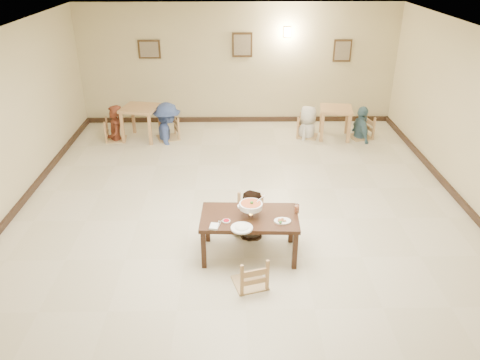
{
  "coord_description": "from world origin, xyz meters",
  "views": [
    {
      "loc": [
        -0.16,
        -6.85,
        4.21
      ],
      "look_at": [
        -0.05,
        -0.36,
        0.94
      ],
      "focal_mm": 35.0,
      "sensor_mm": 36.0,
      "label": 1
    }
  ],
  "objects_px": {
    "bg_diner_c": "(309,106)",
    "drink_glass": "(297,209)",
    "bg_table_left": "(140,113)",
    "bg_diner_a": "(112,106)",
    "bg_diner_b": "(166,103)",
    "main_table": "(249,221)",
    "bg_chair_lr": "(167,118)",
    "bg_chair_rr": "(362,117)",
    "bg_diner_d": "(364,107)",
    "bg_chair_ll": "(114,121)",
    "main_diner": "(249,191)",
    "bg_chair_rl": "(308,117)",
    "chair_far": "(247,202)",
    "bg_table_right": "(336,113)",
    "chair_near": "(250,256)",
    "curry_warmer": "(251,206)"
  },
  "relations": [
    {
      "from": "bg_table_left",
      "to": "drink_glass",
      "type": "bearing_deg",
      "value": -56.39
    },
    {
      "from": "drink_glass",
      "to": "bg_diner_c",
      "type": "height_order",
      "value": "bg_diner_c"
    },
    {
      "from": "bg_chair_lr",
      "to": "main_diner",
      "type": "bearing_deg",
      "value": 4.39
    },
    {
      "from": "bg_chair_rr",
      "to": "bg_diner_d",
      "type": "bearing_deg",
      "value": 165.31
    },
    {
      "from": "curry_warmer",
      "to": "bg_table_right",
      "type": "height_order",
      "value": "curry_warmer"
    },
    {
      "from": "chair_far",
      "to": "main_diner",
      "type": "height_order",
      "value": "main_diner"
    },
    {
      "from": "chair_near",
      "to": "bg_diner_b",
      "type": "distance_m",
      "value": 5.78
    },
    {
      "from": "bg_chair_ll",
      "to": "drink_glass",
      "type": "bearing_deg",
      "value": -148.76
    },
    {
      "from": "bg_chair_rl",
      "to": "bg_diner_a",
      "type": "height_order",
      "value": "bg_diner_a"
    },
    {
      "from": "main_diner",
      "to": "bg_chair_ll",
      "type": "bearing_deg",
      "value": -44.02
    },
    {
      "from": "drink_glass",
      "to": "bg_chair_rr",
      "type": "bearing_deg",
      "value": 65.07
    },
    {
      "from": "drink_glass",
      "to": "bg_table_right",
      "type": "height_order",
      "value": "drink_glass"
    },
    {
      "from": "main_table",
      "to": "bg_chair_lr",
      "type": "height_order",
      "value": "bg_chair_lr"
    },
    {
      "from": "bg_table_left",
      "to": "bg_diner_a",
      "type": "relative_size",
      "value": 0.55
    },
    {
      "from": "bg_chair_ll",
      "to": "chair_far",
      "type": "bearing_deg",
      "value": -150.64
    },
    {
      "from": "drink_glass",
      "to": "bg_table_right",
      "type": "bearing_deg",
      "value": 71.96
    },
    {
      "from": "chair_far",
      "to": "drink_glass",
      "type": "relative_size",
      "value": 7.3
    },
    {
      "from": "chair_far",
      "to": "bg_chair_rr",
      "type": "relative_size",
      "value": 0.97
    },
    {
      "from": "bg_diner_a",
      "to": "bg_diner_c",
      "type": "distance_m",
      "value": 4.63
    },
    {
      "from": "bg_table_left",
      "to": "bg_chair_lr",
      "type": "bearing_deg",
      "value": 0.02
    },
    {
      "from": "bg_diner_a",
      "to": "curry_warmer",
      "type": "bearing_deg",
      "value": 17.69
    },
    {
      "from": "main_table",
      "to": "bg_diner_c",
      "type": "relative_size",
      "value": 0.95
    },
    {
      "from": "bg_diner_b",
      "to": "main_table",
      "type": "bearing_deg",
      "value": -172.42
    },
    {
      "from": "chair_far",
      "to": "bg_chair_ll",
      "type": "bearing_deg",
      "value": 143.16
    },
    {
      "from": "bg_diner_c",
      "to": "drink_glass",
      "type": "bearing_deg",
      "value": 15.09
    },
    {
      "from": "chair_near",
      "to": "bg_diner_c",
      "type": "xyz_separation_m",
      "value": [
        1.6,
        5.55,
        0.31
      ]
    },
    {
      "from": "main_table",
      "to": "bg_diner_d",
      "type": "bearing_deg",
      "value": 60.96
    },
    {
      "from": "bg_table_left",
      "to": "bg_chair_rl",
      "type": "relative_size",
      "value": 0.94
    },
    {
      "from": "bg_chair_rr",
      "to": "bg_diner_c",
      "type": "relative_size",
      "value": 0.67
    },
    {
      "from": "main_diner",
      "to": "bg_table_left",
      "type": "bearing_deg",
      "value": -50.39
    },
    {
      "from": "main_table",
      "to": "bg_diner_d",
      "type": "distance_m",
      "value": 5.57
    },
    {
      "from": "bg_chair_rr",
      "to": "bg_diner_b",
      "type": "height_order",
      "value": "bg_diner_b"
    },
    {
      "from": "bg_diner_c",
      "to": "bg_chair_ll",
      "type": "bearing_deg",
      "value": -62.63
    },
    {
      "from": "bg_table_right",
      "to": "bg_diner_d",
      "type": "relative_size",
      "value": 0.54
    },
    {
      "from": "bg_chair_ll",
      "to": "main_diner",
      "type": "bearing_deg",
      "value": -151.08
    },
    {
      "from": "bg_diner_a",
      "to": "bg_diner_b",
      "type": "bearing_deg",
      "value": 77.9
    },
    {
      "from": "main_table",
      "to": "drink_glass",
      "type": "distance_m",
      "value": 0.72
    },
    {
      "from": "main_diner",
      "to": "drink_glass",
      "type": "height_order",
      "value": "main_diner"
    },
    {
      "from": "bg_chair_rl",
      "to": "bg_diner_b",
      "type": "height_order",
      "value": "bg_diner_b"
    },
    {
      "from": "bg_chair_rl",
      "to": "bg_diner_c",
      "type": "relative_size",
      "value": 0.65
    },
    {
      "from": "bg_table_right",
      "to": "bg_diner_d",
      "type": "height_order",
      "value": "bg_diner_d"
    },
    {
      "from": "main_table",
      "to": "main_diner",
      "type": "height_order",
      "value": "main_diner"
    },
    {
      "from": "main_table",
      "to": "bg_table_right",
      "type": "bearing_deg",
      "value": 67.08
    },
    {
      "from": "main_table",
      "to": "bg_table_left",
      "type": "height_order",
      "value": "bg_table_left"
    },
    {
      "from": "chair_near",
      "to": "bg_diner_d",
      "type": "bearing_deg",
      "value": -133.9
    },
    {
      "from": "bg_table_right",
      "to": "bg_diner_d",
      "type": "distance_m",
      "value": 0.67
    },
    {
      "from": "bg_table_left",
      "to": "main_diner",
      "type": "bearing_deg",
      "value": -59.75
    },
    {
      "from": "bg_table_right",
      "to": "bg_diner_b",
      "type": "relative_size",
      "value": 0.48
    },
    {
      "from": "bg_diner_c",
      "to": "bg_diner_a",
      "type": "bearing_deg",
      "value": -62.63
    },
    {
      "from": "bg_chair_lr",
      "to": "bg_diner_d",
      "type": "xyz_separation_m",
      "value": [
        4.68,
        -0.01,
        0.26
      ]
    }
  ]
}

